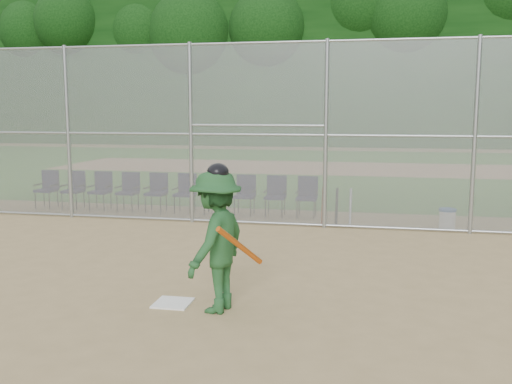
% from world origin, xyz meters
% --- Properties ---
extents(ground, '(100.00, 100.00, 0.00)m').
position_xyz_m(ground, '(0.00, 0.00, 0.00)').
color(ground, tan).
rests_on(ground, ground).
extents(grass_strip, '(100.00, 100.00, 0.00)m').
position_xyz_m(grass_strip, '(0.00, 18.00, 0.01)').
color(grass_strip, '#2C641E').
rests_on(grass_strip, ground).
extents(dirt_patch_far, '(24.00, 24.00, 0.00)m').
position_xyz_m(dirt_patch_far, '(0.00, 18.00, 0.01)').
color(dirt_patch_far, tan).
rests_on(dirt_patch_far, ground).
extents(backstop_fence, '(16.09, 0.09, 4.00)m').
position_xyz_m(backstop_fence, '(0.00, 5.00, 2.07)').
color(backstop_fence, gray).
rests_on(backstop_fence, ground).
extents(treeline, '(81.00, 60.00, 11.00)m').
position_xyz_m(treeline, '(0.00, 20.00, 5.50)').
color(treeline, black).
rests_on(treeline, ground).
extents(home_plate, '(0.47, 0.47, 0.02)m').
position_xyz_m(home_plate, '(-0.53, -0.36, 0.01)').
color(home_plate, white).
rests_on(home_plate, ground).
extents(batter_at_plate, '(1.08, 1.36, 1.88)m').
position_xyz_m(batter_at_plate, '(0.11, -0.48, 0.91)').
color(batter_at_plate, '#1F4F26').
rests_on(batter_at_plate, ground).
extents(water_cooler, '(0.36, 0.36, 0.46)m').
position_xyz_m(water_cooler, '(3.58, 5.28, 0.23)').
color(water_cooler, white).
rests_on(water_cooler, ground).
extents(spare_bats, '(0.66, 0.33, 0.84)m').
position_xyz_m(spare_bats, '(1.24, 5.24, 0.41)').
color(spare_bats, '#D84C14').
rests_on(spare_bats, ground).
extents(chair_0, '(0.54, 0.52, 0.96)m').
position_xyz_m(chair_0, '(-6.35, 6.12, 0.48)').
color(chair_0, '#100E35').
rests_on(chair_0, ground).
extents(chair_1, '(0.54, 0.52, 0.96)m').
position_xyz_m(chair_1, '(-5.59, 6.12, 0.48)').
color(chair_1, '#100E35').
rests_on(chair_1, ground).
extents(chair_2, '(0.54, 0.52, 0.96)m').
position_xyz_m(chair_2, '(-4.83, 6.12, 0.48)').
color(chair_2, '#100E35').
rests_on(chair_2, ground).
extents(chair_3, '(0.54, 0.52, 0.96)m').
position_xyz_m(chair_3, '(-4.07, 6.12, 0.48)').
color(chair_3, '#100E35').
rests_on(chair_3, ground).
extents(chair_4, '(0.54, 0.52, 0.96)m').
position_xyz_m(chair_4, '(-3.31, 6.12, 0.48)').
color(chair_4, '#100E35').
rests_on(chair_4, ground).
extents(chair_5, '(0.54, 0.52, 0.96)m').
position_xyz_m(chair_5, '(-2.56, 6.12, 0.48)').
color(chair_5, '#100E35').
rests_on(chair_5, ground).
extents(chair_6, '(0.54, 0.52, 0.96)m').
position_xyz_m(chair_6, '(-1.80, 6.12, 0.48)').
color(chair_6, '#100E35').
rests_on(chair_6, ground).
extents(chair_7, '(0.54, 0.52, 0.96)m').
position_xyz_m(chair_7, '(-1.04, 6.12, 0.48)').
color(chair_7, '#100E35').
rests_on(chair_7, ground).
extents(chair_8, '(0.54, 0.52, 0.96)m').
position_xyz_m(chair_8, '(-0.28, 6.12, 0.48)').
color(chair_8, '#100E35').
rests_on(chair_8, ground).
extents(chair_9, '(0.54, 0.52, 0.96)m').
position_xyz_m(chair_9, '(0.48, 6.12, 0.48)').
color(chair_9, '#100E35').
rests_on(chair_9, ground).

